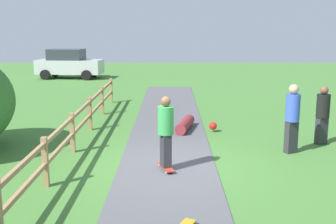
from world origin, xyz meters
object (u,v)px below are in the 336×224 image
(skater_fallen, at_px, (187,125))
(bystander_blue, at_px, (292,115))
(parked_car_silver, at_px, (69,64))
(bystander_black, at_px, (323,112))
(skater_riding, at_px, (166,129))

(skater_fallen, xyz_separation_m, bystander_blue, (2.74, -2.51, 0.85))
(skater_fallen, xyz_separation_m, parked_car_silver, (-7.23, 14.30, 0.76))
(bystander_blue, distance_m, bystander_black, 1.45)
(bystander_black, bearing_deg, skater_fallen, 157.36)
(skater_fallen, xyz_separation_m, bystander_black, (3.87, -1.61, 0.75))
(bystander_blue, relative_size, bystander_black, 1.10)
(skater_fallen, bearing_deg, bystander_blue, -42.58)
(bystander_black, bearing_deg, parked_car_silver, 124.89)
(skater_riding, distance_m, bystander_blue, 3.71)
(skater_fallen, relative_size, bystander_black, 0.97)
(bystander_black, bearing_deg, skater_riding, -152.14)
(skater_riding, distance_m, skater_fallen, 4.14)
(skater_riding, xyz_separation_m, skater_fallen, (0.66, 4.00, -0.81))
(bystander_black, distance_m, parked_car_silver, 19.41)
(skater_riding, distance_m, bystander_black, 5.12)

